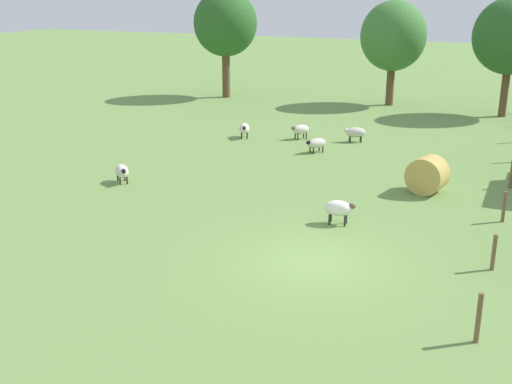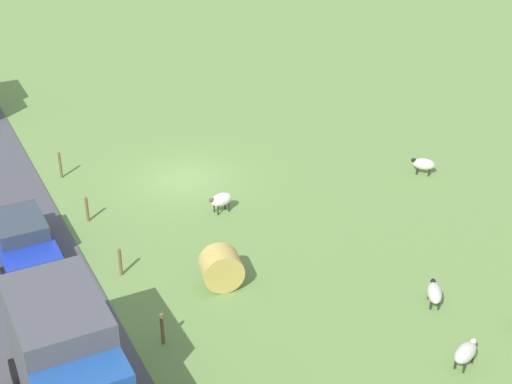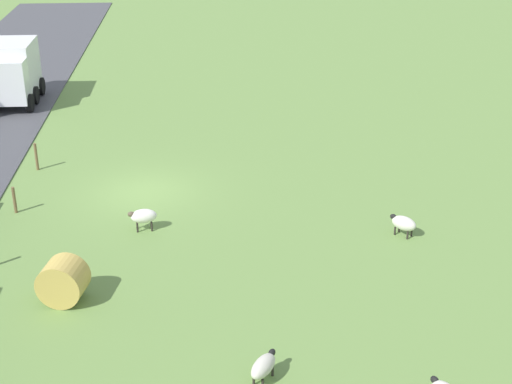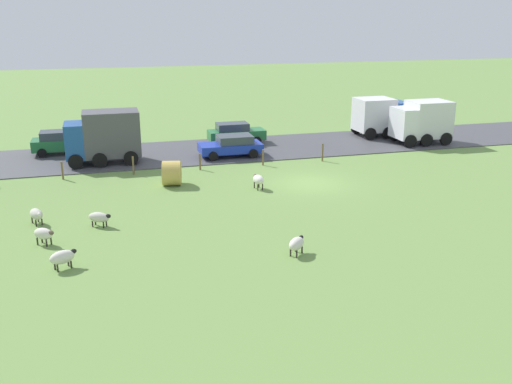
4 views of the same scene
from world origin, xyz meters
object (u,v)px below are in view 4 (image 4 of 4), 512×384
Objects in this scene: truck_2 at (422,121)px; car_0 at (61,142)px; sheep_0 at (99,217)px; sheep_4 at (36,214)px; sheep_1 at (258,180)px; sheep_3 at (297,244)px; sheep_5 at (44,234)px; car_1 at (235,133)px; car_6 at (232,145)px; truck_0 at (104,136)px; truck_1 at (380,116)px; sheep_2 at (62,257)px; hay_bale_0 at (172,173)px.

car_0 is (3.72, 26.74, -0.87)m from truck_2.
car_0 is (15.77, 2.41, 0.45)m from sheep_0.
sheep_4 is at bearing 111.85° from truck_2.
truck_2 is at bearing -61.94° from sheep_1.
sheep_5 is (3.97, 10.33, 0.02)m from sheep_3.
sheep_1 is at bearing -136.42° from car_0.
sheep_0 is 1.11× the size of sheep_3.
car_1 is (21.29, -2.47, 0.40)m from sheep_3.
sheep_5 is (-2.81, -0.53, 0.01)m from sheep_4.
car_0 is at bearing 70.97° from car_6.
truck_0 is (17.90, 7.35, 1.40)m from sheep_3.
sheep_4 reaches higher than sheep_0.
truck_1 reaches higher than car_0.
car_0 is at bearing 89.40° from car_1.
car_0 is (0.39, 24.89, -0.81)m from truck_1.
truck_0 is 8.68m from car_6.
sheep_3 is 24.16m from truck_2.
truck_1 is 0.99× the size of car_0.
car_0 reaches higher than car_6.
truck_0 is 1.11× the size of car_1.
truck_2 is 0.98× the size of car_1.
sheep_2 is at bearing 149.46° from car_1.
sheep_5 is 0.24× the size of car_6.
car_1 is (11.79, -1.48, 0.33)m from sheep_1.
sheep_5 is at bearing -179.90° from car_0.
sheep_2 is 1.10× the size of sheep_3.
truck_2 reaches higher than sheep_0.
truck_0 is 22.10m from truck_1.
car_6 is (16.28, -10.68, 0.33)m from sheep_2.
truck_0 reaches higher than sheep_3.
truck_0 reaches higher than sheep_5.
sheep_2 is at bearing 151.43° from hay_bale_0.
sheep_5 is at bearing 139.25° from car_6.
sheep_2 reaches higher than sheep_4.
truck_0 is (13.93, -2.98, 1.39)m from sheep_5.
car_1 reaches higher than sheep_2.
sheep_3 is at bearing 145.36° from truck_1.
car_6 is (17.42, -1.26, 0.34)m from sheep_3.
sheep_2 is 0.27× the size of truck_2.
truck_1 is at bearing -60.69° from sheep_4.
sheep_2 is 1.10× the size of sheep_5.
sheep_3 is 21.43m from car_1.
sheep_4 is 29.14m from truck_1.
sheep_3 is at bearing 173.39° from car_1.
sheep_4 is at bearing 119.31° from truck_1.
sheep_0 is 0.27× the size of car_1.
sheep_0 is at bearing 116.34° from truck_2.
hay_bale_0 reaches higher than sheep_5.
sheep_1 is 0.27× the size of car_0.
sheep_5 is at bearing 143.54° from car_1.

